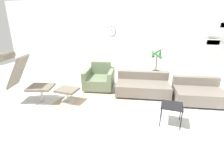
% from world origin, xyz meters
% --- Properties ---
extents(ground_plane, '(12.00, 12.00, 0.00)m').
position_xyz_m(ground_plane, '(0.00, 0.00, 0.00)').
color(ground_plane, silver).
extents(wall_back, '(12.00, 0.09, 2.80)m').
position_xyz_m(wall_back, '(-0.00, 3.02, 1.40)').
color(wall_back, white).
rests_on(wall_back, ground_plane).
extents(round_rug, '(2.32, 2.32, 0.01)m').
position_xyz_m(round_rug, '(-0.13, -0.33, 0.00)').
color(round_rug, tan).
rests_on(round_rug, ground_plane).
extents(lounge_chair, '(1.21, 0.82, 1.28)m').
position_xyz_m(lounge_chair, '(-1.97, -0.45, 0.72)').
color(lounge_chair, '#BCBCC1').
rests_on(lounge_chair, ground_plane).
extents(ottoman, '(0.52, 0.44, 0.36)m').
position_xyz_m(ottoman, '(-0.97, -0.14, 0.27)').
color(ottoman, '#BCBCC1').
rests_on(ottoman, ground_plane).
extents(armchair_red, '(1.03, 1.07, 0.76)m').
position_xyz_m(armchair_red, '(-0.58, 1.05, 0.27)').
color(armchair_red, silver).
rests_on(armchair_red, ground_plane).
extents(couch_low, '(1.62, 1.16, 0.58)m').
position_xyz_m(couch_low, '(0.76, 1.02, 0.22)').
color(couch_low, black).
rests_on(couch_low, ground_plane).
extents(couch_second, '(1.33, 1.10, 0.58)m').
position_xyz_m(couch_second, '(2.19, 0.98, 0.22)').
color(couch_second, black).
rests_on(couch_second, ground_plane).
extents(side_table, '(0.42, 0.42, 0.41)m').
position_xyz_m(side_table, '(1.57, -0.34, 0.37)').
color(side_table, black).
rests_on(side_table, ground_plane).
extents(potted_plant, '(0.54, 0.58, 1.14)m').
position_xyz_m(potted_plant, '(0.96, 2.54, 0.51)').
color(potted_plant, '#333338').
rests_on(potted_plant, ground_plane).
extents(shelf_unit, '(0.91, 0.28, 2.06)m').
position_xyz_m(shelf_unit, '(2.76, 2.77, 1.53)').
color(shelf_unit, '#BCBCC1').
rests_on(shelf_unit, ground_plane).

